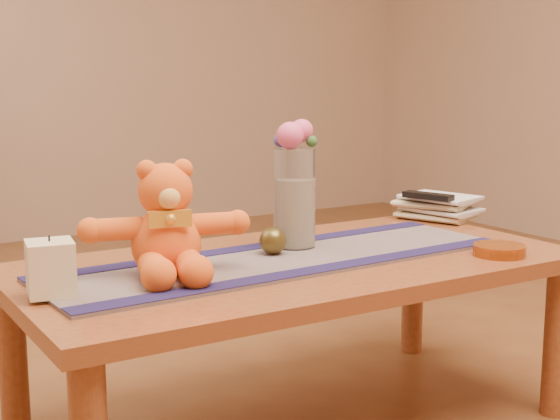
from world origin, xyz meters
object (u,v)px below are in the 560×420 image
pillar_candle (51,268)px  book_bottom (424,219)px  teddy_bear (166,220)px  tv_remote (428,196)px  amber_dish (499,250)px  glass_vase (294,198)px  bronze_ball (273,241)px

pillar_candle → book_bottom: pillar_candle is taller
book_bottom → pillar_candle: bearing=169.4°
teddy_bear → pillar_candle: 0.29m
teddy_bear → tv_remote: teddy_bear is taller
teddy_bear → amber_dish: size_ratio=2.74×
pillar_candle → glass_vase: 0.69m
teddy_bear → bronze_ball: teddy_bear is taller
glass_vase → book_bottom: size_ratio=1.17×
glass_vase → tv_remote: glass_vase is taller
glass_vase → amber_dish: 0.54m
bronze_ball → amber_dish: 0.58m
bronze_ball → book_bottom: 0.67m
bronze_ball → book_bottom: bronze_ball is taller
pillar_candle → book_bottom: size_ratio=0.51×
teddy_bear → pillar_candle: (-0.28, -0.04, -0.07)m
book_bottom → amber_dish: size_ratio=1.68×
bronze_ball → tv_remote: tv_remote is taller
teddy_bear → book_bottom: teddy_bear is taller
bronze_ball → amber_dish: bearing=-29.8°
pillar_candle → book_bottom: 1.25m
book_bottom → amber_dish: (-0.14, -0.44, 0.00)m
teddy_bear → tv_remote: 0.97m
glass_vase → book_bottom: glass_vase is taller
book_bottom → tv_remote: size_ratio=1.39×
bronze_ball → tv_remote: 0.67m
teddy_bear → tv_remote: size_ratio=2.27×
book_bottom → glass_vase: bearing=169.8°
bronze_ball → amber_dish: size_ratio=0.52×
amber_dish → tv_remote: bearing=71.3°
amber_dish → glass_vase: bearing=140.6°
glass_vase → bronze_ball: glass_vase is taller
teddy_bear → amber_dish: (0.81, -0.25, -0.12)m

